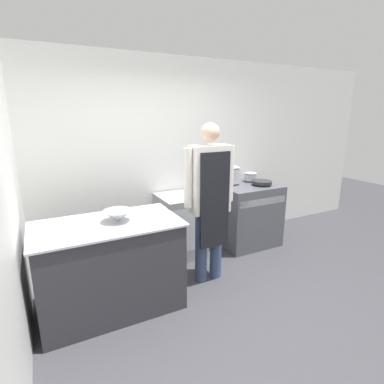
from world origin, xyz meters
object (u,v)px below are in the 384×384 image
Objects in this scene: stove at (245,214)px; sauce_pot at (251,176)px; person_cook at (210,194)px; saute_pan at (262,182)px; stock_pot at (231,174)px; fridge_unit at (180,225)px; mixing_bowl at (118,216)px.

stove is 4.81× the size of sauce_pot.
person_cook is 9.48× the size of sauce_pot.
sauce_pot is (0.00, 0.27, 0.04)m from saute_pan.
stove is at bearing -35.51° from stock_pot.
fridge_unit is (-1.05, 0.10, -0.03)m from stove.
person_cook reaches higher than stock_pot.
mixing_bowl is 1.00× the size of saute_pan.
person_cook reaches higher than stove.
saute_pan is at bearing -10.92° from fridge_unit.
person_cook is 6.40× the size of mixing_bowl.
fridge_unit is 1.00m from person_cook.
fridge_unit is 1.07m from stock_pot.
saute_pan is (0.37, -0.27, -0.11)m from stock_pot.
fridge_unit is at bearing 90.99° from person_cook.
stock_pot is (0.84, 0.81, 0.01)m from person_cook.
person_cook is at bearing -136.23° from stock_pot.
saute_pan is (0.17, -0.14, 0.50)m from stove.
sauce_pot is at bearing -0.00° from stock_pot.
stock_pot is 0.90× the size of saute_pan.
sauce_pot is (1.21, 0.81, -0.05)m from person_cook.
mixing_bowl is at bearing -166.17° from saute_pan.
person_cook is at bearing -89.01° from fridge_unit.
stove is 3.25× the size of mixing_bowl.
saute_pan is 0.28m from sauce_pot.
stock_pot is (1.89, 0.83, 0.09)m from mixing_bowl.
fridge_unit is 1.35m from sauce_pot.
sauce_pot is at bearing 38.75° from stove.
saute_pan is at bearing -38.29° from stove.
mixing_bowl is 2.07m from stock_pot.
sauce_pot is (2.26, 0.83, 0.03)m from mixing_bowl.
person_cook reaches higher than sauce_pot.
person_cook is at bearing -147.12° from stove.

